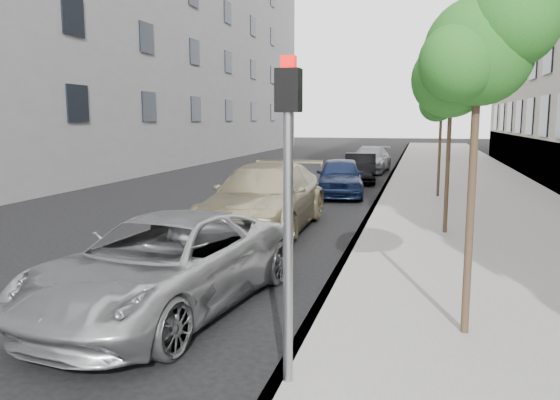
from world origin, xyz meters
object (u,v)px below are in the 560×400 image
at_px(tree_near, 481,51).
at_px(sedan_black, 360,168).
at_px(tree_far, 443,97).
at_px(sedan_rear, 370,159).
at_px(tree_mid, 452,91).
at_px(signal_pole, 288,185).
at_px(suv, 265,198).
at_px(minivan, 165,264).
at_px(sedan_blue, 340,177).

relative_size(tree_near, sedan_black, 1.10).
relative_size(tree_far, sedan_rear, 0.90).
height_order(tree_near, tree_mid, tree_near).
height_order(tree_near, signal_pole, tree_near).
bearing_deg(suv, tree_mid, 2.99).
xyz_separation_m(minivan, sedan_black, (1.00, 17.75, -0.06)).
relative_size(tree_mid, minivan, 0.81).
bearing_deg(sedan_blue, minivan, -100.48).
xyz_separation_m(tree_mid, tree_far, (-0.00, 6.50, 0.12)).
relative_size(signal_pole, minivan, 0.65).
xyz_separation_m(tree_mid, minivan, (-4.33, -6.35, -2.81)).
height_order(tree_near, tree_far, tree_near).
distance_m(sedan_black, sedan_rear, 4.96).
relative_size(sedan_blue, sedan_black, 1.07).
relative_size(suv, sedan_blue, 1.38).
bearing_deg(signal_pole, tree_far, 84.87).
relative_size(tree_mid, sedan_black, 1.04).
bearing_deg(sedan_rear, tree_mid, -75.08).
distance_m(tree_near, sedan_rear, 23.29).
distance_m(tree_near, tree_far, 13.00).
bearing_deg(tree_near, signal_pole, -135.96).
height_order(tree_mid, tree_far, tree_far).
distance_m(signal_pole, sedan_blue, 15.21).
bearing_deg(sedan_blue, tree_far, -10.14).
relative_size(tree_far, sedan_blue, 1.00).
height_order(tree_far, sedan_black, tree_far).
height_order(tree_near, sedan_blue, tree_near).
distance_m(tree_near, sedan_black, 18.45).
height_order(sedan_black, sedan_rear, sedan_rear).
bearing_deg(sedan_rear, sedan_black, -86.42).
distance_m(minivan, suv, 6.10).
bearing_deg(signal_pole, tree_near, 46.29).
xyz_separation_m(tree_far, sedan_rear, (-3.35, 9.86, -2.95)).
bearing_deg(sedan_black, sedan_rear, 85.00).
distance_m(tree_mid, sedan_rear, 16.94).
relative_size(tree_mid, sedan_blue, 0.97).
xyz_separation_m(minivan, suv, (-0.18, 6.09, 0.14)).
height_order(tree_near, sedan_black, tree_near).
bearing_deg(signal_pole, tree_mid, 79.28).
height_order(tree_mid, signal_pole, tree_mid).
xyz_separation_m(tree_mid, signal_pole, (-1.93, -8.36, -1.31)).
bearing_deg(tree_near, sedan_blue, 105.15).
distance_m(tree_mid, signal_pole, 8.68).
height_order(minivan, sedan_blue, sedan_blue).
bearing_deg(sedan_blue, sedan_black, 79.88).
distance_m(tree_mid, minivan, 8.18).
height_order(signal_pole, sedan_black, signal_pole).
height_order(tree_mid, sedan_blue, tree_mid).
bearing_deg(minivan, signal_pole, -32.00).
distance_m(suv, sedan_rear, 16.65).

